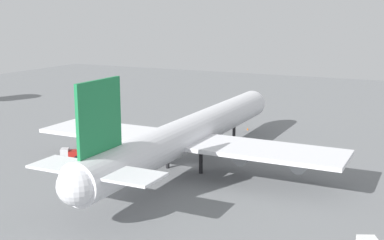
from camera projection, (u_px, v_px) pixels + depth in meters
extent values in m
plane|color=slate|center=(192.00, 166.00, 96.52)|extent=(293.53, 293.53, 0.00)
cylinder|color=silver|center=(192.00, 132.00, 95.13)|extent=(67.64, 6.27, 6.27)
sphere|color=silver|center=(252.00, 103.00, 124.79)|extent=(6.15, 6.15, 6.15)
sphere|color=silver|center=(77.00, 186.00, 65.46)|extent=(5.33, 5.33, 5.33)
cube|color=#1E7F47|center=(99.00, 117.00, 68.51)|extent=(9.47, 0.50, 10.04)
cube|color=silver|center=(126.00, 175.00, 66.66)|extent=(6.09, 9.41, 0.36)
cube|color=silver|center=(67.00, 165.00, 70.99)|extent=(6.09, 9.41, 0.36)
cube|color=silver|center=(266.00, 151.00, 85.62)|extent=(11.50, 27.39, 0.70)
cube|color=silver|center=(113.00, 132.00, 99.09)|extent=(11.50, 27.39, 0.70)
cylinder|color=gray|center=(245.00, 156.00, 88.62)|extent=(5.02, 2.64, 2.64)
cylinder|color=gray|center=(302.00, 163.00, 84.23)|extent=(5.02, 2.64, 2.64)
cylinder|color=gray|center=(134.00, 141.00, 98.54)|extent=(5.02, 2.64, 2.64)
cylinder|color=gray|center=(92.00, 136.00, 102.92)|extent=(5.02, 2.64, 2.64)
cylinder|color=black|center=(234.00, 133.00, 115.14)|extent=(0.70, 0.70, 3.56)
cylinder|color=black|center=(201.00, 164.00, 91.69)|extent=(0.70, 0.70, 3.56)
cylinder|color=black|center=(168.00, 159.00, 94.68)|extent=(0.70, 0.70, 3.56)
cube|color=silver|center=(65.00, 153.00, 100.44)|extent=(2.41, 2.27, 1.75)
cube|color=#B21E19|center=(75.00, 154.00, 100.60)|extent=(2.84, 3.02, 1.30)
cylinder|color=black|center=(66.00, 156.00, 101.63)|extent=(0.72, 0.97, 0.95)
cylinder|color=black|center=(64.00, 159.00, 99.60)|extent=(0.72, 0.97, 0.95)
cylinder|color=black|center=(78.00, 155.00, 101.78)|extent=(0.72, 0.97, 0.95)
cylinder|color=black|center=(77.00, 158.00, 99.75)|extent=(0.72, 0.97, 0.95)
cone|color=orange|center=(248.00, 129.00, 125.78)|extent=(0.41, 0.41, 0.59)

